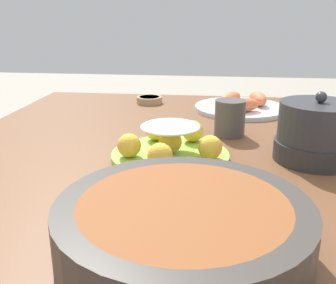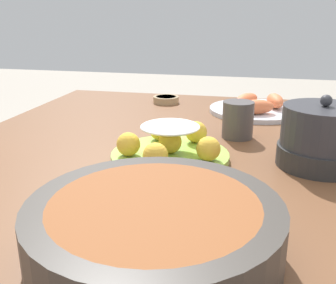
{
  "view_description": "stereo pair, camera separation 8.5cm",
  "coord_description": "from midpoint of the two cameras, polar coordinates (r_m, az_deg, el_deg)",
  "views": [
    {
      "loc": [
        0.8,
        0.1,
        1.07
      ],
      "look_at": [
        -0.0,
        0.01,
        0.8
      ],
      "focal_mm": 42.0,
      "sensor_mm": 36.0,
      "label": 1
    },
    {
      "loc": [
        0.79,
        0.18,
        1.07
      ],
      "look_at": [
        -0.0,
        0.01,
        0.8
      ],
      "focal_mm": 42.0,
      "sensor_mm": 36.0,
      "label": 2
    }
  ],
  "objects": [
    {
      "name": "cake_plate",
      "position": [
        0.86,
        3.2,
        -0.7
      ],
      "size": [
        0.26,
        0.26,
        0.08
      ],
      "color": "#99CC4C",
      "rests_on": "dining_table"
    },
    {
      "name": "seafood_platter",
      "position": [
        1.3,
        14.66,
        4.85
      ],
      "size": [
        0.3,
        0.3,
        0.06
      ],
      "color": "silver",
      "rests_on": "dining_table"
    },
    {
      "name": "serving_bowl",
      "position": [
        0.52,
        2.79,
        -12.37
      ],
      "size": [
        0.34,
        0.34,
        0.08
      ],
      "color": "#3D3833",
      "rests_on": "dining_table"
    },
    {
      "name": "sauce_bowl",
      "position": [
        1.4,
        1.46,
        6.2
      ],
      "size": [
        0.09,
        0.09,
        0.02
      ],
      "color": "tan",
      "rests_on": "dining_table"
    },
    {
      "name": "warming_pot",
      "position": [
        0.89,
        24.0,
        0.57
      ],
      "size": [
        0.18,
        0.18,
        0.15
      ],
      "color": "#2D2D2D",
      "rests_on": "dining_table"
    },
    {
      "name": "cup_far",
      "position": [
        1.03,
        12.47,
        3.15
      ],
      "size": [
        0.08,
        0.08,
        0.09
      ],
      "color": "#4C4747",
      "rests_on": "dining_table"
    },
    {
      "name": "dining_table",
      "position": [
        0.9,
        2.4,
        -7.66
      ],
      "size": [
        1.4,
        1.08,
        0.76
      ],
      "color": "brown",
      "rests_on": "ground_plane"
    }
  ]
}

